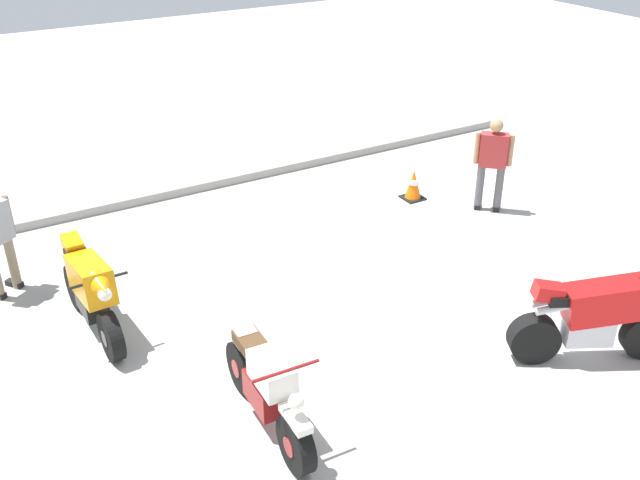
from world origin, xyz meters
TOP-DOWN VIEW (x-y plane):
  - ground_plane at (0.00, 0.00)m, footprint 40.00×40.00m
  - curb_edge at (0.00, 4.60)m, footprint 14.00×0.30m
  - motorcycle_red_sportbike at (2.05, -2.40)m, footprint 1.82×1.09m
  - motorcycle_cream_vintage at (-1.76, -1.48)m, footprint 0.70×1.96m
  - motorcycle_orange_sportbike at (-2.85, 1.14)m, footprint 0.70×1.96m
  - person_in_red_shirt at (3.80, 1.31)m, footprint 0.54×0.53m
  - traffic_cone at (2.99, 2.31)m, footprint 0.36×0.36m

SIDE VIEW (x-z plane):
  - ground_plane at x=0.00m, z-range 0.00..0.00m
  - curb_edge at x=0.00m, z-range 0.00..0.15m
  - traffic_cone at x=2.99m, z-range 0.00..0.53m
  - motorcycle_cream_vintage at x=-1.76m, z-range -0.05..1.02m
  - motorcycle_red_sportbike at x=2.05m, z-range 0.02..1.17m
  - motorcycle_orange_sportbike at x=-2.85m, z-range 0.02..1.17m
  - person_in_red_shirt at x=3.80m, z-range 0.10..1.70m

